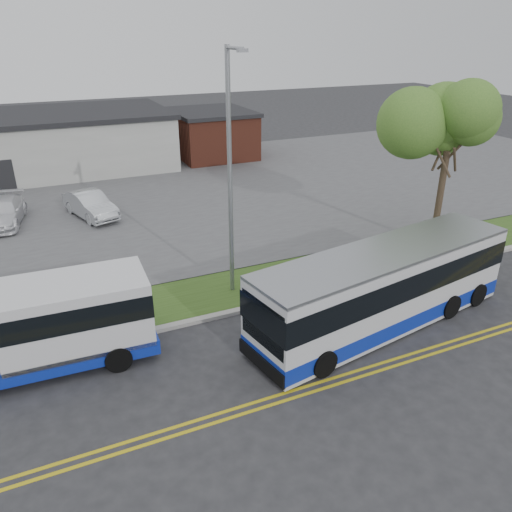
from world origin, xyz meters
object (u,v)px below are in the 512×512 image
streetlight_near (230,170)px  parked_car_b (4,212)px  tree_east (452,122)px  shuttle_bus (52,323)px  transit_bus (383,288)px  pedestrian (4,327)px  parked_car_a (90,205)px

streetlight_near → parked_car_b: size_ratio=2.02×
tree_east → shuttle_bus: 18.81m
streetlight_near → transit_bus: (4.09, -4.53, -3.71)m
streetlight_near → pedestrian: bearing=-174.5°
parked_car_a → streetlight_near: bearing=-88.1°
shuttle_bus → parked_car_b: (-1.65, 14.67, -0.75)m
pedestrian → parked_car_a: pedestrian is taller
tree_east → streetlight_near: bearing=-178.6°
tree_east → shuttle_bus: tree_east is taller
tree_east → transit_bus: (-6.91, -4.80, -4.68)m
transit_bus → pedestrian: (-12.66, 3.70, -0.50)m
shuttle_bus → parked_car_b: 14.78m
parked_car_a → parked_car_b: (-4.57, 0.82, -0.05)m
transit_bus → parked_car_b: size_ratio=2.36×
pedestrian → streetlight_near: bearing=167.4°
streetlight_near → parked_car_a: (-4.14, 11.69, -4.40)m
shuttle_bus → transit_bus: 11.40m
tree_east → shuttle_bus: (-18.06, -2.43, -4.67)m
pedestrian → parked_car_b: bearing=-107.5°
shuttle_bus → transit_bus: size_ratio=0.69×
transit_bus → parked_car_a: bearing=107.3°
streetlight_near → shuttle_bus: bearing=-163.0°
streetlight_near → transit_bus: size_ratio=0.86×
transit_bus → tree_east: bearing=25.2°
streetlight_near → pedestrian: 9.59m
shuttle_bus → transit_bus: bearing=-9.7°
streetlight_near → pedestrian: size_ratio=5.17×
shuttle_bus → parked_car_b: size_ratio=1.62×
pedestrian → parked_car_b: 13.34m
tree_east → parked_car_b: (-19.70, 12.24, -5.42)m
shuttle_bus → streetlight_near: bearing=19.3°
transit_bus → shuttle_bus: bearing=158.4°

